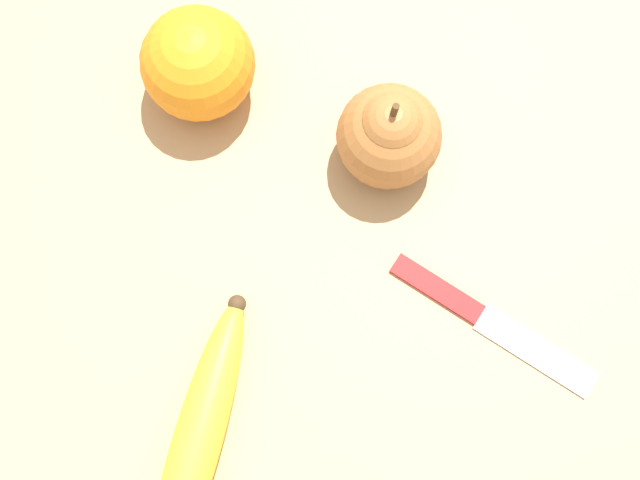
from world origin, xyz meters
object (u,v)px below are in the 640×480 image
at_px(orange, 198,64).
at_px(pear, 389,134).
at_px(banana, 195,450).
at_px(paring_knife, 485,319).

xyz_separation_m(orange, pear, (-0.14, -0.07, 0.00)).
bearing_deg(pear, banana, 106.22).
xyz_separation_m(orange, paring_knife, (-0.29, -0.03, -0.04)).
height_order(banana, paring_knife, banana).
relative_size(orange, pear, 0.89).
distance_m(banana, pear, 0.27).
bearing_deg(pear, paring_knife, 166.76).
bearing_deg(paring_knife, orange, -97.87).
height_order(banana, orange, orange).
height_order(banana, pear, pear).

